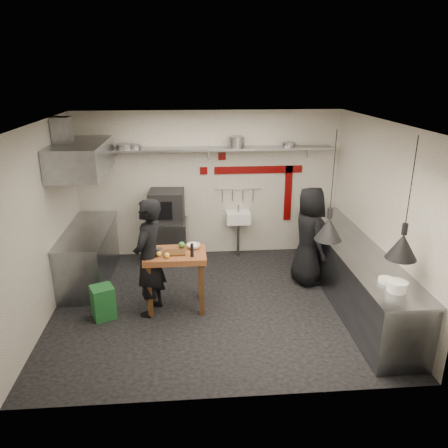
{
  "coord_description": "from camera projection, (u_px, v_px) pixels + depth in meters",
  "views": [
    {
      "loc": [
        -0.37,
        -6.07,
        3.49
      ],
      "look_at": [
        0.14,
        0.3,
        1.23
      ],
      "focal_mm": 35.0,
      "sensor_mm": 36.0,
      "label": 1
    }
  ],
  "objects": [
    {
      "name": "wall_right",
      "position": [
        380.0,
        216.0,
        6.62
      ],
      "size": [
        0.04,
        4.2,
        2.8
      ],
      "primitive_type": "cube",
      "color": "beige",
      "rests_on": "floor"
    },
    {
      "name": "plate_stack",
      "position": [
        397.0,
        286.0,
        5.32
      ],
      "size": [
        0.3,
        0.3,
        0.13
      ],
      "primitive_type": "cylinder",
      "rotation": [
        0.0,
        0.0,
        0.25
      ],
      "color": "white",
      "rests_on": "counter_right_top"
    },
    {
      "name": "oven_door",
      "position": [
        162.0,
        210.0,
        7.88
      ],
      "size": [
        0.52,
        0.06,
        0.46
      ],
      "primitive_type": "cube",
      "rotation": [
        0.0,
        0.0,
        -0.05
      ],
      "color": "#5F0505",
      "rests_on": "combi_oven"
    },
    {
      "name": "sink_tap",
      "position": [
        238.0,
        209.0,
        8.42
      ],
      "size": [
        0.03,
        0.03,
        0.14
      ],
      "primitive_type": "cylinder",
      "color": "slate",
      "rests_on": "hand_sink"
    },
    {
      "name": "oven_stand",
      "position": [
        169.0,
        241.0,
        8.33
      ],
      "size": [
        0.75,
        0.69,
        0.8
      ],
      "primitive_type": "cube",
      "rotation": [
        0.0,
        0.0,
        -0.05
      ],
      "color": "slate",
      "rests_on": "floor"
    },
    {
      "name": "stock_pot",
      "position": [
        236.0,
        142.0,
        7.99
      ],
      "size": [
        0.32,
        0.32,
        0.2
      ],
      "primitive_type": "cylinder",
      "rotation": [
        0.0,
        0.0,
        -0.1
      ],
      "color": "slate",
      "rests_on": "back_shelf"
    },
    {
      "name": "wall_left",
      "position": [
        42.0,
        225.0,
        6.24
      ],
      "size": [
        0.04,
        4.2,
        2.8
      ],
      "primitive_type": "cube",
      "color": "beige",
      "rests_on": "floor"
    },
    {
      "name": "green_bin",
      "position": [
        103.0,
        302.0,
        6.44
      ],
      "size": [
        0.41,
        0.41,
        0.5
      ],
      "primitive_type": "cube",
      "rotation": [
        0.0,
        0.0,
        0.43
      ],
      "color": "#1C5B29",
      "rests_on": "floor"
    },
    {
      "name": "wall_back",
      "position": [
        209.0,
        185.0,
        8.4
      ],
      "size": [
        5.0,
        0.04,
        2.8
      ],
      "primitive_type": "cube",
      "color": "beige",
      "rests_on": "floor"
    },
    {
      "name": "counter_left_top",
      "position": [
        86.0,
        230.0,
        7.41
      ],
      "size": [
        0.76,
        2.0,
        0.03
      ],
      "primitive_type": "cube",
      "color": "slate",
      "rests_on": "counter_left"
    },
    {
      "name": "counter_right",
      "position": [
        352.0,
        273.0,
        6.91
      ],
      "size": [
        0.7,
        3.8,
        0.9
      ],
      "primitive_type": "cube",
      "color": "slate",
      "rests_on": "floor"
    },
    {
      "name": "combi_oven",
      "position": [
        167.0,
        206.0,
        8.14
      ],
      "size": [
        0.66,
        0.62,
        0.58
      ],
      "primitive_type": "cube",
      "rotation": [
        0.0,
        0.0,
        -0.05
      ],
      "color": "black",
      "rests_on": "oven_stand"
    },
    {
      "name": "red_band_horiz",
      "position": [
        258.0,
        170.0,
        8.36
      ],
      "size": [
        1.7,
        0.02,
        0.14
      ],
      "primitive_type": "cube",
      "color": "#5F0505",
      "rests_on": "wall_back"
    },
    {
      "name": "hand_sink",
      "position": [
        238.0,
        217.0,
        8.48
      ],
      "size": [
        0.46,
        0.34,
        0.22
      ],
      "primitive_type": "cube",
      "color": "white",
      "rests_on": "wall_back"
    },
    {
      "name": "shelf_bracket_left",
      "position": [
        106.0,
        154.0,
        8.02
      ],
      "size": [
        0.04,
        0.06,
        0.24
      ],
      "primitive_type": "cube",
      "color": "slate",
      "rests_on": "wall_back"
    },
    {
      "name": "sink_drain",
      "position": [
        238.0,
        239.0,
        8.59
      ],
      "size": [
        0.06,
        0.06,
        0.66
      ],
      "primitive_type": "cylinder",
      "color": "slate",
      "rests_on": "floor"
    },
    {
      "name": "pan_mid_left",
      "position": [
        135.0,
        147.0,
        7.87
      ],
      "size": [
        0.28,
        0.28,
        0.07
      ],
      "primitive_type": "cylinder",
      "rotation": [
        0.0,
        0.0,
        0.17
      ],
      "color": "slate",
      "rests_on": "back_shelf"
    },
    {
      "name": "back_shelf",
      "position": [
        209.0,
        149.0,
        7.99
      ],
      "size": [
        4.6,
        0.34,
        0.04
      ],
      "primitive_type": "cube",
      "color": "slate",
      "rests_on": "wall_back"
    },
    {
      "name": "chef_right",
      "position": [
        309.0,
        236.0,
        7.34
      ],
      "size": [
        0.68,
        0.91,
        1.69
      ],
      "primitive_type": "imported",
      "rotation": [
        0.0,
        0.0,
        1.75
      ],
      "color": "black",
      "rests_on": "floor"
    },
    {
      "name": "ceiling",
      "position": [
        215.0,
        123.0,
        5.96
      ],
      "size": [
        5.0,
        5.0,
        0.0
      ],
      "primitive_type": "plane",
      "color": "beige",
      "rests_on": "floor"
    },
    {
      "name": "cutting_board",
      "position": [
        175.0,
        253.0,
        6.46
      ],
      "size": [
        0.33,
        0.24,
        0.02
      ],
      "primitive_type": "cube",
      "rotation": [
        0.0,
        0.0,
        0.03
      ],
      "color": "#4C2E15",
      "rests_on": "prep_table"
    },
    {
      "name": "floor",
      "position": [
        217.0,
        304.0,
        6.89
      ],
      "size": [
        5.0,
        5.0,
        0.0
      ],
      "primitive_type": "plane",
      "color": "black",
      "rests_on": "ground"
    },
    {
      "name": "pan_right",
      "position": [
        289.0,
        145.0,
        8.08
      ],
      "size": [
        0.29,
        0.29,
        0.08
      ],
      "primitive_type": "cylinder",
      "rotation": [
        0.0,
        0.0,
        0.22
      ],
      "color": "slate",
      "rests_on": "back_shelf"
    },
    {
      "name": "extractor_hood",
      "position": [
        81.0,
        158.0,
        7.0
      ],
      "size": [
        0.78,
        1.6,
        0.5
      ],
      "primitive_type": "cube",
      "color": "slate",
      "rests_on": "ceiling"
    },
    {
      "name": "shelf_bracket_mid",
      "position": [
        209.0,
        153.0,
        8.16
      ],
      "size": [
        0.04,
        0.06,
        0.24
      ],
      "primitive_type": "cube",
      "color": "slate",
      "rests_on": "wall_back"
    },
    {
      "name": "lemon_b",
      "position": [
        167.0,
        255.0,
        6.3
      ],
      "size": [
        0.1,
        0.1,
        0.08
      ],
      "primitive_type": "sphere",
      "rotation": [
        0.0,
        0.0,
        0.23
      ],
      "color": "gold",
      "rests_on": "prep_table"
    },
    {
      "name": "counter_right_top",
      "position": [
        355.0,
        246.0,
        6.75
      ],
      "size": [
        0.76,
        3.9,
        0.03
      ],
      "primitive_type": "cube",
      "color": "slate",
      "rests_on": "counter_right"
    },
    {
      "name": "small_bowl_right",
      "position": [
        387.0,
        280.0,
        5.56
      ],
      "size": [
        0.25,
        0.25,
        0.05
      ],
      "primitive_type": "cylinder",
      "rotation": [
        0.0,
        0.0,
        -0.22
      ],
      "color": "white",
      "rests_on": "counter_right_top"
    },
    {
      "name": "red_tile_a",
      "position": [
        222.0,
        156.0,
        8.22
      ],
      "size": [
        0.14,
        0.02,
        0.14
      ],
      "primitive_type": "cube",
      "color": "#5F0505",
      "rests_on": "wall_back"
    },
    {
      "name": "shelf_bracket_right",
      "position": [
        308.0,
        151.0,
        8.31
      ],
      "size": [
        0.04,
        0.06,
        0.24
      ],
      "primitive_type": "cube",
      "color": "slate",
      "rests_on": "wall_back"
    },
    {
      "name": "pepper_mill",
      "position": [
        192.0,
        250.0,
        6.32
      ],
      "size": [
        0.06,
        0.06,
        0.2
      ],
      "primitive_type": "cylinder",
      "rotation": [
        0.0,
        0.0,
        0.24
      ],
      "color": "black",
      "rests_on": "prep_table"
    },
    {
      "name": "pan_far_left",
      "position": [
        125.0,
        146.0,
        7.85
      ],
      "size": [
        0.33,
        0.33,
        0.09
      ],
      "primitive_type": "cylinder",
      "rotation": [
        0.0,
        0.0,
        -0.14
      ],
      "color": "slate",
      "rests_on": "back_shelf"
    },
    {
      "name": "red_tile_b",
      "position": [
        204.0,
        171.0,
        8.28
      ],
      "size": [
        0.14,
        0.02,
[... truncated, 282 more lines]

